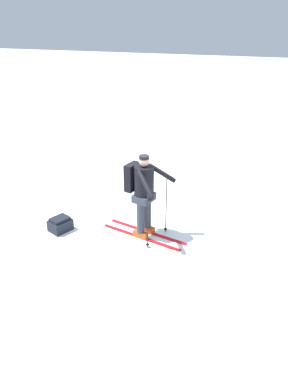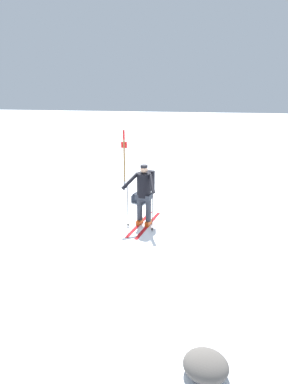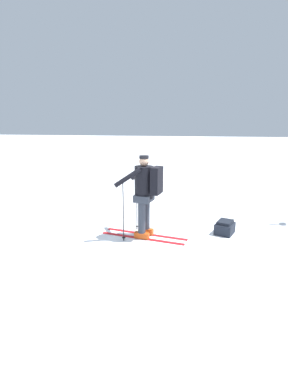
{
  "view_description": "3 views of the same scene",
  "coord_description": "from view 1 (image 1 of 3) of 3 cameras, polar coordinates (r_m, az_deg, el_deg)",
  "views": [
    {
      "loc": [
        -5.89,
        -2.47,
        3.95
      ],
      "look_at": [
        0.12,
        -0.14,
        0.95
      ],
      "focal_mm": 35.0,
      "sensor_mm": 36.0,
      "label": 1
    },
    {
      "loc": [
        1.43,
        -7.5,
        3.56
      ],
      "look_at": [
        0.12,
        -0.14,
        0.95
      ],
      "focal_mm": 28.0,
      "sensor_mm": 36.0,
      "label": 2
    },
    {
      "loc": [
        5.84,
        0.85,
        2.34
      ],
      "look_at": [
        0.12,
        -0.14,
        0.95
      ],
      "focal_mm": 28.0,
      "sensor_mm": 36.0,
      "label": 3
    }
  ],
  "objects": [
    {
      "name": "ground_plane",
      "position": [
        7.51,
        -1.35,
        -6.77
      ],
      "size": [
        80.0,
        80.0,
        0.0
      ],
      "primitive_type": "plane",
      "color": "white"
    },
    {
      "name": "skier",
      "position": [
        7.11,
        -0.18,
        0.33
      ],
      "size": [
        0.92,
        1.81,
        1.68
      ],
      "color": "red",
      "rests_on": "ground_plane"
    },
    {
      "name": "dropped_backpack",
      "position": [
        7.83,
        -12.64,
        -4.82
      ],
      "size": [
        0.52,
        0.47,
        0.29
      ],
      "color": "black",
      "rests_on": "ground_plane"
    }
  ]
}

